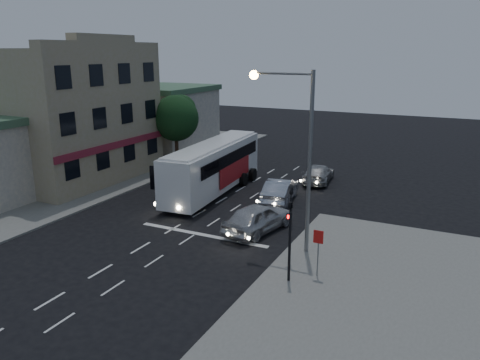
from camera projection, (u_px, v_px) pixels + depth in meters
The scene contains 15 objects.
ground at pixel (152, 241), 25.33m from camera, with size 120.00×120.00×0.00m, color black.
sidewalk_near at pixel (387, 343), 16.37m from camera, with size 12.00×24.00×0.12m, color slate.
sidewalk_far at pixel (79, 178), 37.73m from camera, with size 12.00×50.00×0.12m, color slate.
road_markings at pixel (203, 225), 27.65m from camera, with size 8.00×30.55×0.01m.
tour_bus at pixel (213, 166), 33.62m from camera, with size 3.32×12.02×3.65m.
car_suv at pixel (258, 218), 26.47m from camera, with size 1.97×4.89×1.66m, color #BABABE.
car_sedan_a at pixel (280, 190), 31.87m from camera, with size 1.67×4.79×1.58m, color #A2A8B7.
car_sedan_b at pixel (318, 173), 36.62m from camera, with size 1.93×4.75×1.38m, color #A0A0A1.
traffic_signal_main at pixel (290, 215), 22.16m from camera, with size 0.25×0.35×4.10m.
traffic_signal_side at pixel (290, 232), 20.15m from camera, with size 0.18×0.15×4.10m.
regulatory_sign at pixel (318, 245), 20.78m from camera, with size 0.45×0.12×2.20m.
streetlight at pixel (297, 141), 22.62m from camera, with size 3.32×0.44×9.00m.
main_building at pixel (64, 114), 36.77m from camera, with size 10.12×12.00×11.00m.
low_building_north at pixel (160, 118), 47.46m from camera, with size 9.40×9.40×6.50m.
street_tree at pixel (176, 116), 40.62m from camera, with size 4.00×4.00×6.20m.
Camera 1 is at (14.59, -19.08, 9.93)m, focal length 35.00 mm.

